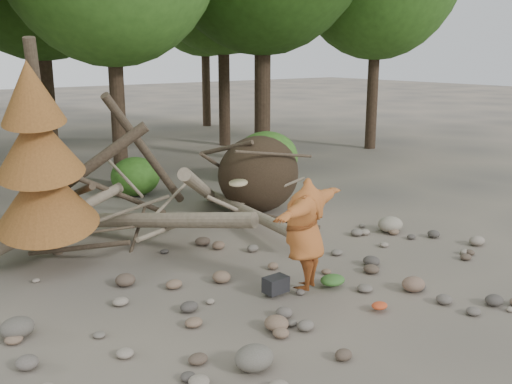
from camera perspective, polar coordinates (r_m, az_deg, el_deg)
ground at (r=10.23m, az=3.43°, el=-9.58°), size 120.00×120.00×0.00m
deadfall_pile at (r=14.31m, az=-1.43°, el=1.31°), size 8.55×5.24×3.30m
dead_conifer at (r=11.06m, az=-20.76°, el=2.79°), size 2.06×2.16×4.35m
bush_mid at (r=16.80m, az=-11.97°, el=1.54°), size 1.40×1.40×1.12m
bush_right at (r=18.26m, az=1.08°, el=3.58°), size 2.00×2.00×1.60m
frisbee_thrower at (r=9.74m, az=4.91°, el=-4.18°), size 2.71×1.54×2.06m
backpack at (r=9.89m, az=1.99°, el=-9.55°), size 0.42×0.28×0.27m
cloth_green at (r=10.30m, az=7.66°, el=-8.98°), size 0.47×0.39×0.18m
cloth_orange at (r=9.56m, az=12.24°, el=-11.32°), size 0.28×0.23×0.10m
boulder_front_left at (r=7.78m, az=-0.19°, el=-16.25°), size 0.54×0.48×0.32m
boulder_front_right at (r=10.42m, az=15.48°, el=-8.87°), size 0.42×0.38×0.25m
boulder_mid_right at (r=13.55m, az=13.29°, el=-3.17°), size 0.60×0.54×0.36m
boulder_mid_left at (r=9.24m, az=-22.78°, el=-12.38°), size 0.49×0.44×0.30m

